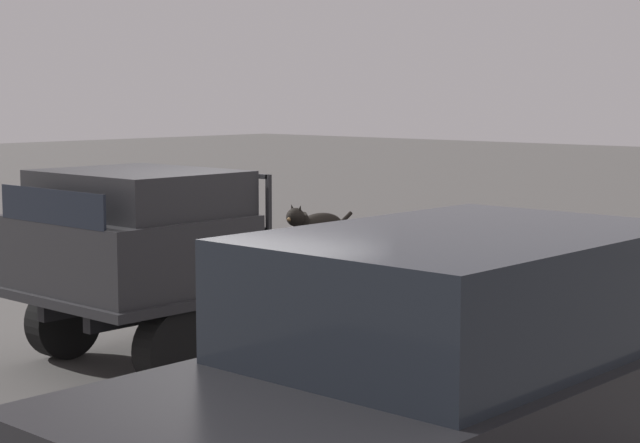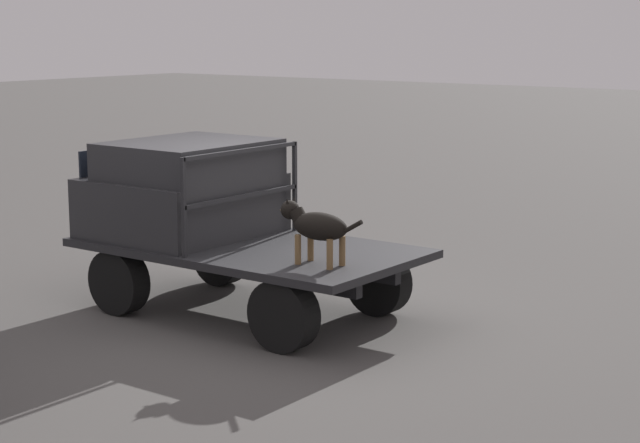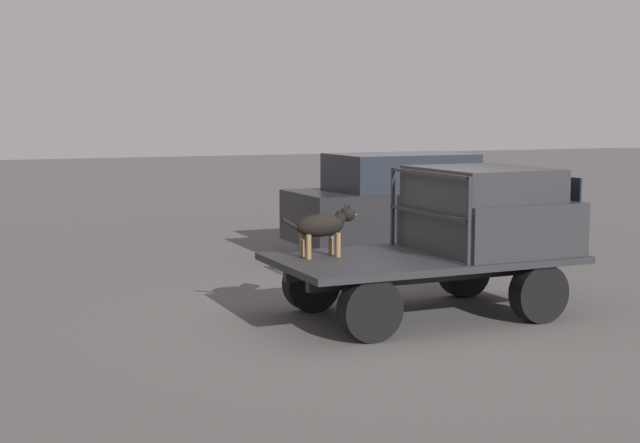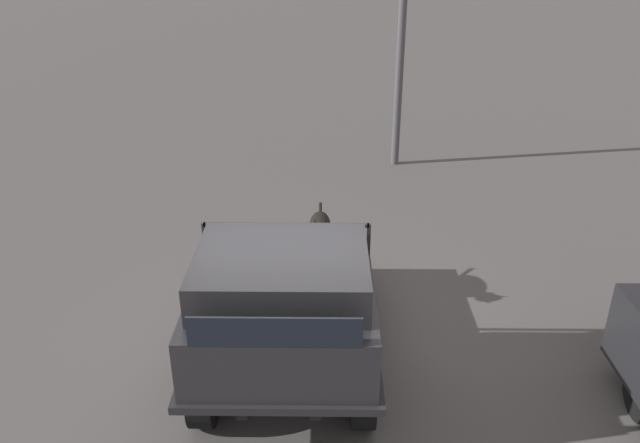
# 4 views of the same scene
# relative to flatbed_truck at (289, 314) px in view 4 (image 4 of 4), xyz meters

# --- Properties ---
(ground_plane) EXTENTS (80.00, 80.00, 0.00)m
(ground_plane) POSITION_rel_flatbed_truck_xyz_m (0.00, 0.00, -0.54)
(ground_plane) COLOR #514F4C
(flatbed_truck) EXTENTS (3.51, 1.89, 0.74)m
(flatbed_truck) POSITION_rel_flatbed_truck_xyz_m (0.00, 0.00, 0.00)
(flatbed_truck) COLOR black
(flatbed_truck) RESTS_ON ground
(truck_cab) EXTENTS (1.57, 1.77, 1.01)m
(truck_cab) POSITION_rel_flatbed_truck_xyz_m (0.89, 0.00, 0.68)
(truck_cab) COLOR #28282B
(truck_cab) RESTS_ON flatbed_truck
(truck_headboard) EXTENTS (0.04, 1.77, 0.98)m
(truck_headboard) POSITION_rel_flatbed_truck_xyz_m (0.06, 0.00, 0.84)
(truck_headboard) COLOR #232326
(truck_headboard) RESTS_ON flatbed_truck
(dog) EXTENTS (0.96, 0.26, 0.62)m
(dog) POSITION_rel_flatbed_truck_xyz_m (-1.11, 0.34, 0.57)
(dog) COLOR brown
(dog) RESTS_ON flatbed_truck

